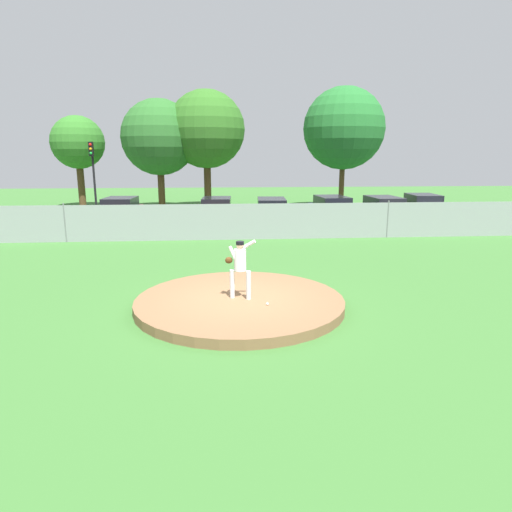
{
  "coord_description": "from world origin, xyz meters",
  "views": [
    {
      "loc": [
        -0.47,
        -11.7,
        4.08
      ],
      "look_at": [
        0.53,
        1.05,
        1.18
      ],
      "focal_mm": 31.51,
      "sensor_mm": 36.0,
      "label": 1
    }
  ],
  "objects_px": {
    "pitcher_youth": "(240,264)",
    "traffic_light_near": "(93,166)",
    "parked_car_navy": "(332,211)",
    "parked_car_silver": "(422,209)",
    "parked_car_charcoal": "(271,212)",
    "parked_car_champagne": "(383,211)",
    "baseball": "(267,304)",
    "parked_car_red": "(217,212)",
    "parked_car_burgundy": "(121,213)"
  },
  "relations": [
    {
      "from": "baseball",
      "to": "parked_car_navy",
      "type": "relative_size",
      "value": 0.02
    },
    {
      "from": "parked_car_champagne",
      "to": "parked_car_charcoal",
      "type": "xyz_separation_m",
      "value": [
        -6.61,
        0.7,
        -0.05
      ]
    },
    {
      "from": "pitcher_youth",
      "to": "parked_car_charcoal",
      "type": "xyz_separation_m",
      "value": [
        2.54,
        14.97,
        -0.49
      ]
    },
    {
      "from": "parked_car_champagne",
      "to": "parked_car_charcoal",
      "type": "distance_m",
      "value": 6.65
    },
    {
      "from": "parked_car_navy",
      "to": "traffic_light_near",
      "type": "height_order",
      "value": "traffic_light_near"
    },
    {
      "from": "baseball",
      "to": "parked_car_navy",
      "type": "height_order",
      "value": "parked_car_navy"
    },
    {
      "from": "parked_car_navy",
      "to": "parked_car_red",
      "type": "relative_size",
      "value": 1.14
    },
    {
      "from": "parked_car_charcoal",
      "to": "baseball",
      "type": "bearing_deg",
      "value": -96.8
    },
    {
      "from": "pitcher_youth",
      "to": "parked_car_silver",
      "type": "relative_size",
      "value": 0.38
    },
    {
      "from": "parked_car_champagne",
      "to": "parked_car_charcoal",
      "type": "bearing_deg",
      "value": 174.0
    },
    {
      "from": "parked_car_red",
      "to": "traffic_light_near",
      "type": "bearing_deg",
      "value": 153.74
    },
    {
      "from": "parked_car_silver",
      "to": "parked_car_charcoal",
      "type": "bearing_deg",
      "value": -179.7
    },
    {
      "from": "pitcher_youth",
      "to": "baseball",
      "type": "height_order",
      "value": "pitcher_youth"
    },
    {
      "from": "pitcher_youth",
      "to": "baseball",
      "type": "distance_m",
      "value": 1.32
    },
    {
      "from": "baseball",
      "to": "parked_car_navy",
      "type": "bearing_deg",
      "value": 70.32
    },
    {
      "from": "parked_car_red",
      "to": "parked_car_burgundy",
      "type": "xyz_separation_m",
      "value": [
        -5.47,
        -0.22,
        0.03
      ]
    },
    {
      "from": "parked_car_navy",
      "to": "traffic_light_near",
      "type": "relative_size",
      "value": 0.95
    },
    {
      "from": "pitcher_youth",
      "to": "traffic_light_near",
      "type": "distance_m",
      "value": 20.67
    },
    {
      "from": "parked_car_charcoal",
      "to": "parked_car_silver",
      "type": "relative_size",
      "value": 1.13
    },
    {
      "from": "pitcher_youth",
      "to": "baseball",
      "type": "relative_size",
      "value": 22.1
    },
    {
      "from": "parked_car_red",
      "to": "parked_car_champagne",
      "type": "bearing_deg",
      "value": -2.52
    },
    {
      "from": "parked_car_red",
      "to": "parked_car_silver",
      "type": "height_order",
      "value": "parked_car_silver"
    },
    {
      "from": "baseball",
      "to": "parked_car_burgundy",
      "type": "relative_size",
      "value": 0.02
    },
    {
      "from": "parked_car_silver",
      "to": "traffic_light_near",
      "type": "height_order",
      "value": "traffic_light_near"
    },
    {
      "from": "parked_car_navy",
      "to": "parked_car_silver",
      "type": "relative_size",
      "value": 1.08
    },
    {
      "from": "parked_car_charcoal",
      "to": "parked_car_red",
      "type": "bearing_deg",
      "value": -175.43
    },
    {
      "from": "parked_car_charcoal",
      "to": "parked_car_burgundy",
      "type": "relative_size",
      "value": 1.18
    },
    {
      "from": "traffic_light_near",
      "to": "baseball",
      "type": "bearing_deg",
      "value": -64.06
    },
    {
      "from": "parked_car_champagne",
      "to": "parked_car_navy",
      "type": "bearing_deg",
      "value": 175.09
    },
    {
      "from": "pitcher_youth",
      "to": "parked_car_silver",
      "type": "distance_m",
      "value": 19.16
    },
    {
      "from": "parked_car_champagne",
      "to": "parked_car_charcoal",
      "type": "height_order",
      "value": "parked_car_champagne"
    },
    {
      "from": "baseball",
      "to": "parked_car_burgundy",
      "type": "bearing_deg",
      "value": 114.46
    },
    {
      "from": "parked_car_navy",
      "to": "parked_car_charcoal",
      "type": "distance_m",
      "value": 3.59
    },
    {
      "from": "baseball",
      "to": "parked_car_silver",
      "type": "height_order",
      "value": "parked_car_silver"
    },
    {
      "from": "parked_car_navy",
      "to": "parked_car_burgundy",
      "type": "xyz_separation_m",
      "value": [
        -12.3,
        -0.05,
        0.0
      ]
    },
    {
      "from": "parked_car_champagne",
      "to": "traffic_light_near",
      "type": "relative_size",
      "value": 0.97
    },
    {
      "from": "pitcher_youth",
      "to": "parked_car_red",
      "type": "height_order",
      "value": "pitcher_youth"
    },
    {
      "from": "parked_car_navy",
      "to": "parked_car_champagne",
      "type": "bearing_deg",
      "value": -4.91
    },
    {
      "from": "parked_car_navy",
      "to": "parked_car_red",
      "type": "xyz_separation_m",
      "value": [
        -6.82,
        0.17,
        -0.03
      ]
    },
    {
      "from": "parked_car_red",
      "to": "parked_car_charcoal",
      "type": "bearing_deg",
      "value": 4.57
    },
    {
      "from": "pitcher_youth",
      "to": "parked_car_silver",
      "type": "height_order",
      "value": "pitcher_youth"
    },
    {
      "from": "parked_car_champagne",
      "to": "pitcher_youth",
      "type": "bearing_deg",
      "value": -122.69
    },
    {
      "from": "parked_car_red",
      "to": "traffic_light_near",
      "type": "distance_m",
      "value": 9.25
    },
    {
      "from": "parked_car_charcoal",
      "to": "traffic_light_near",
      "type": "xyz_separation_m",
      "value": [
        -11.23,
        3.67,
        2.59
      ]
    },
    {
      "from": "parked_car_red",
      "to": "parked_car_silver",
      "type": "relative_size",
      "value": 0.95
    },
    {
      "from": "parked_car_burgundy",
      "to": "parked_car_champagne",
      "type": "bearing_deg",
      "value": -0.8
    },
    {
      "from": "pitcher_youth",
      "to": "parked_car_burgundy",
      "type": "height_order",
      "value": "pitcher_youth"
    },
    {
      "from": "parked_car_charcoal",
      "to": "pitcher_youth",
      "type": "bearing_deg",
      "value": -99.64
    },
    {
      "from": "pitcher_youth",
      "to": "parked_car_navy",
      "type": "xyz_separation_m",
      "value": [
        6.11,
        14.54,
        -0.43
      ]
    },
    {
      "from": "baseball",
      "to": "traffic_light_near",
      "type": "xyz_separation_m",
      "value": [
        -9.37,
        19.27,
        3.04
      ]
    }
  ]
}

